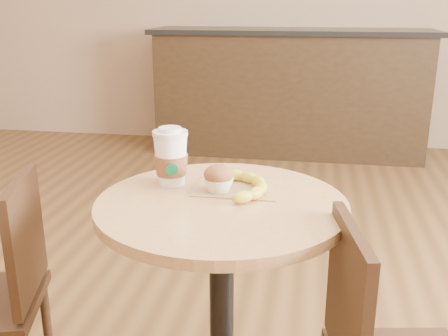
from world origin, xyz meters
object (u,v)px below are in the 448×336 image
Objects in this scene: muffin at (219,178)px; banana at (246,186)px; coffee_cup at (171,159)px; cafe_table at (222,274)px.

muffin reaches higher than banana.
cafe_table is at bearing -50.32° from coffee_cup.
cafe_table is 8.69× the size of muffin.
coffee_cup reaches higher than cafe_table.
banana is at bearing -26.29° from coffee_cup.
banana is (0.06, 0.07, 0.24)m from cafe_table.
muffin is at bearing 107.01° from cafe_table.
muffin is (0.15, -0.05, -0.04)m from coffee_cup.
muffin reaches higher than cafe_table.
coffee_cup is 0.23m from banana.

